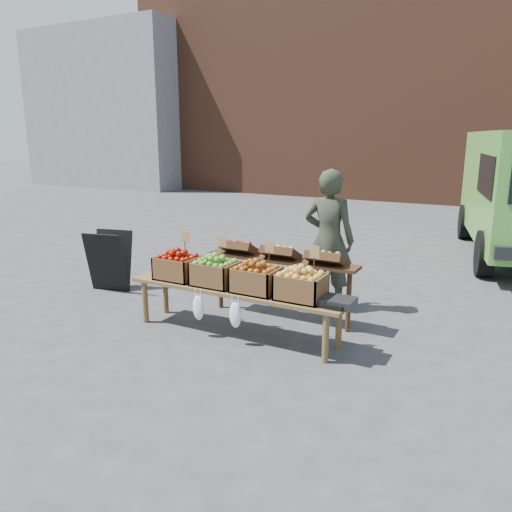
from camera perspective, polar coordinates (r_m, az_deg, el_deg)
The scene contains 12 objects.
ground at distance 6.34m, azimuth -6.80°, elevation -7.71°, with size 80.00×80.00×0.00m, color #3F3F42.
brick_building at distance 20.27m, azimuth 19.88°, elevation 20.49°, with size 24.00×4.00×10.00m, color brown.
grey_building at distance 24.96m, azimuth -16.40°, elevation 15.81°, with size 8.00×3.00×7.00m, color gray.
vendor at distance 6.71m, azimuth 8.31°, elevation 1.82°, with size 0.69×0.45×1.88m, color #2E3426.
chalkboard_sign at distance 7.83m, azimuth -16.42°, elevation -0.52°, with size 0.61×0.33×0.92m, color black, non-canonical shape.
back_table at distance 6.31m, azimuth 2.82°, elevation -2.74°, with size 2.10×0.44×1.04m, color #3B2313, non-canonical shape.
display_bench at distance 5.89m, azimuth -2.35°, elevation -6.36°, with size 2.70×0.56×0.57m, color brown, non-canonical shape.
crate_golden_apples at distance 6.21m, azimuth -8.93°, elevation -1.35°, with size 0.50×0.40×0.28m, color #7D0700, non-canonical shape.
crate_russet_pears at distance 5.90m, azimuth -4.68°, elevation -2.02°, with size 0.50×0.40×0.28m, color #457B1F, non-canonical shape.
crate_red_apples at distance 5.63m, azimuth 0.01°, elevation -2.75°, with size 0.50×0.40×0.28m, color brown, non-canonical shape.
crate_green_apples at distance 5.40m, azimuth 5.15°, elevation -3.53°, with size 0.50×0.40×0.28m, color gold, non-canonical shape.
weighing_scale at distance 5.28m, azimuth 9.37°, elevation -5.18°, with size 0.34×0.30×0.08m, color black.
Camera 1 is at (3.47, -4.79, 2.29)m, focal length 35.00 mm.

